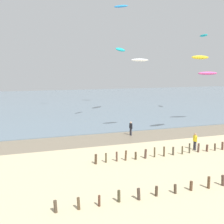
{
  "coord_description": "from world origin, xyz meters",
  "views": [
    {
      "loc": [
        -5.14,
        -6.05,
        8.03
      ],
      "look_at": [
        0.56,
        11.38,
        5.06
      ],
      "focal_mm": 42.97,
      "sensor_mm": 36.0,
      "label": 1
    }
  ],
  "objects_px": {
    "person_trailing_behind": "(195,141)",
    "kite_aloft_8": "(204,35)",
    "kite_aloft_5": "(200,57)",
    "person_far_down_beach": "(131,128)",
    "kite_aloft_7": "(121,50)",
    "kite_aloft_0": "(121,6)",
    "kite_aloft_6": "(140,60)",
    "kite_aloft_1": "(208,73)"
  },
  "relations": [
    {
      "from": "person_far_down_beach",
      "to": "person_trailing_behind",
      "type": "distance_m",
      "value": 8.39
    },
    {
      "from": "person_trailing_behind",
      "to": "kite_aloft_7",
      "type": "relative_size",
      "value": 0.51
    },
    {
      "from": "person_trailing_behind",
      "to": "kite_aloft_5",
      "type": "distance_m",
      "value": 10.46
    },
    {
      "from": "person_far_down_beach",
      "to": "kite_aloft_8",
      "type": "relative_size",
      "value": 0.68
    },
    {
      "from": "kite_aloft_7",
      "to": "kite_aloft_0",
      "type": "bearing_deg",
      "value": -154.93
    },
    {
      "from": "person_far_down_beach",
      "to": "kite_aloft_0",
      "type": "bearing_deg",
      "value": 73.13
    },
    {
      "from": "kite_aloft_8",
      "to": "kite_aloft_5",
      "type": "bearing_deg",
      "value": 152.59
    },
    {
      "from": "kite_aloft_0",
      "to": "kite_aloft_5",
      "type": "bearing_deg",
      "value": -51.46
    },
    {
      "from": "kite_aloft_6",
      "to": "kite_aloft_8",
      "type": "bearing_deg",
      "value": -152.84
    },
    {
      "from": "kite_aloft_1",
      "to": "kite_aloft_6",
      "type": "xyz_separation_m",
      "value": [
        -11.96,
        -2.5,
        1.71
      ]
    },
    {
      "from": "person_far_down_beach",
      "to": "kite_aloft_7",
      "type": "relative_size",
      "value": 0.51
    },
    {
      "from": "kite_aloft_0",
      "to": "kite_aloft_6",
      "type": "distance_m",
      "value": 25.0
    },
    {
      "from": "kite_aloft_5",
      "to": "kite_aloft_1",
      "type": "bearing_deg",
      "value": 31.63
    },
    {
      "from": "kite_aloft_6",
      "to": "kite_aloft_8",
      "type": "height_order",
      "value": "kite_aloft_8"
    },
    {
      "from": "kite_aloft_1",
      "to": "kite_aloft_8",
      "type": "xyz_separation_m",
      "value": [
        4.71,
        7.76,
        6.42
      ]
    },
    {
      "from": "person_far_down_beach",
      "to": "kite_aloft_5",
      "type": "xyz_separation_m",
      "value": [
        7.58,
        -2.46,
        8.41
      ]
    },
    {
      "from": "person_trailing_behind",
      "to": "kite_aloft_8",
      "type": "distance_m",
      "value": 27.16
    },
    {
      "from": "person_far_down_beach",
      "to": "kite_aloft_1",
      "type": "distance_m",
      "value": 15.53
    },
    {
      "from": "kite_aloft_0",
      "to": "kite_aloft_7",
      "type": "relative_size",
      "value": 0.87
    },
    {
      "from": "kite_aloft_6",
      "to": "kite_aloft_0",
      "type": "bearing_deg",
      "value": -108.3
    },
    {
      "from": "kite_aloft_8",
      "to": "kite_aloft_0",
      "type": "bearing_deg",
      "value": 54.61
    },
    {
      "from": "person_far_down_beach",
      "to": "kite_aloft_0",
      "type": "xyz_separation_m",
      "value": [
        6.99,
        23.05,
        19.36
      ]
    },
    {
      "from": "kite_aloft_0",
      "to": "kite_aloft_5",
      "type": "distance_m",
      "value": 27.77
    },
    {
      "from": "kite_aloft_6",
      "to": "person_trailing_behind",
      "type": "bearing_deg",
      "value": 99.69
    },
    {
      "from": "kite_aloft_5",
      "to": "kite_aloft_6",
      "type": "distance_m",
      "value": 7.06
    },
    {
      "from": "kite_aloft_0",
      "to": "kite_aloft_7",
      "type": "xyz_separation_m",
      "value": [
        -2.6,
        -7.08,
        -8.93
      ]
    },
    {
      "from": "person_trailing_behind",
      "to": "kite_aloft_7",
      "type": "height_order",
      "value": "kite_aloft_7"
    },
    {
      "from": "person_trailing_behind",
      "to": "kite_aloft_5",
      "type": "xyz_separation_m",
      "value": [
        3.72,
        4.98,
        8.41
      ]
    },
    {
      "from": "kite_aloft_0",
      "to": "kite_aloft_1",
      "type": "distance_m",
      "value": 24.06
    },
    {
      "from": "kite_aloft_5",
      "to": "kite_aloft_6",
      "type": "height_order",
      "value": "kite_aloft_5"
    },
    {
      "from": "person_trailing_behind",
      "to": "kite_aloft_0",
      "type": "distance_m",
      "value": 36.26
    },
    {
      "from": "person_trailing_behind",
      "to": "kite_aloft_1",
      "type": "bearing_deg",
      "value": 49.25
    },
    {
      "from": "kite_aloft_5",
      "to": "kite_aloft_7",
      "type": "xyz_separation_m",
      "value": [
        -3.19,
        18.43,
        2.01
      ]
    },
    {
      "from": "kite_aloft_0",
      "to": "kite_aloft_7",
      "type": "bearing_deg",
      "value": -72.95
    },
    {
      "from": "kite_aloft_1",
      "to": "kite_aloft_5",
      "type": "height_order",
      "value": "kite_aloft_5"
    },
    {
      "from": "person_far_down_beach",
      "to": "kite_aloft_6",
      "type": "bearing_deg",
      "value": 39.45
    },
    {
      "from": "person_far_down_beach",
      "to": "kite_aloft_6",
      "type": "height_order",
      "value": "kite_aloft_6"
    },
    {
      "from": "person_trailing_behind",
      "to": "kite_aloft_5",
      "type": "relative_size",
      "value": 0.61
    },
    {
      "from": "kite_aloft_0",
      "to": "kite_aloft_8",
      "type": "bearing_deg",
      "value": -8.08
    },
    {
      "from": "kite_aloft_0",
      "to": "person_trailing_behind",
      "type": "bearing_deg",
      "value": -58.65
    },
    {
      "from": "kite_aloft_0",
      "to": "kite_aloft_6",
      "type": "bearing_deg",
      "value": -66.64
    },
    {
      "from": "kite_aloft_6",
      "to": "kite_aloft_8",
      "type": "relative_size",
      "value": 0.95
    }
  ]
}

